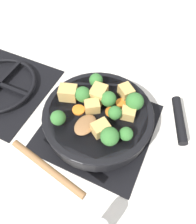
% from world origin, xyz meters
% --- Properties ---
extents(ground_plane, '(2.40, 2.40, 0.00)m').
position_xyz_m(ground_plane, '(0.00, 0.00, 0.00)').
color(ground_plane, white).
extents(front_burner_grate, '(0.31, 0.31, 0.03)m').
position_xyz_m(front_burner_grate, '(0.00, 0.00, 0.01)').
color(front_burner_grate, black).
rests_on(front_burner_grate, ground_plane).
extents(rear_burner_grate, '(0.31, 0.31, 0.03)m').
position_xyz_m(rear_burner_grate, '(0.00, 0.36, 0.01)').
color(rear_burner_grate, black).
rests_on(rear_burner_grate, ground_plane).
extents(skillet_pan, '(0.30, 0.39, 0.05)m').
position_xyz_m(skillet_pan, '(0.00, -0.00, 0.06)').
color(skillet_pan, black).
rests_on(skillet_pan, front_burner_grate).
extents(wooden_spoon, '(0.20, 0.21, 0.02)m').
position_xyz_m(wooden_spoon, '(-0.13, 0.02, 0.09)').
color(wooden_spoon, olive).
rests_on(wooden_spoon, skillet_pan).
extents(tofu_cube_center_large, '(0.03, 0.04, 0.03)m').
position_xyz_m(tofu_cube_center_large, '(0.02, -0.08, 0.09)').
color(tofu_cube_center_large, tan).
rests_on(tofu_cube_center_large, skillet_pan).
extents(tofu_cube_near_handle, '(0.05, 0.05, 0.03)m').
position_xyz_m(tofu_cube_near_handle, '(-0.00, 0.02, 0.09)').
color(tofu_cube_near_handle, tan).
rests_on(tofu_cube_near_handle, skillet_pan).
extents(tofu_cube_east_chunk, '(0.05, 0.04, 0.04)m').
position_xyz_m(tofu_cube_east_chunk, '(0.04, 0.02, 0.10)').
color(tofu_cube_east_chunk, tan).
rests_on(tofu_cube_east_chunk, skillet_pan).
extents(tofu_cube_west_chunk, '(0.05, 0.05, 0.03)m').
position_xyz_m(tofu_cube_west_chunk, '(-0.05, -0.03, 0.10)').
color(tofu_cube_west_chunk, tan).
rests_on(tofu_cube_west_chunk, skillet_pan).
extents(tofu_cube_back_piece, '(0.05, 0.06, 0.04)m').
position_xyz_m(tofu_cube_back_piece, '(0.01, 0.10, 0.10)').
color(tofu_cube_back_piece, tan).
rests_on(tofu_cube_back_piece, skillet_pan).
extents(tofu_cube_front_piece, '(0.05, 0.05, 0.03)m').
position_xyz_m(tofu_cube_front_piece, '(0.08, -0.05, 0.10)').
color(tofu_cube_front_piece, tan).
rests_on(tofu_cube_front_piece, skillet_pan).
extents(broccoli_floret_near_spoon, '(0.04, 0.04, 0.05)m').
position_xyz_m(broccoli_floret_near_spoon, '(0.02, 0.05, 0.11)').
color(broccoli_floret_near_spoon, '#709956').
rests_on(broccoli_floret_near_spoon, skillet_pan).
extents(broccoli_floret_center_top, '(0.04, 0.04, 0.04)m').
position_xyz_m(broccoli_floret_center_top, '(-0.00, -0.05, 0.10)').
color(broccoli_floret_center_top, '#709956').
rests_on(broccoli_floret_center_top, skillet_pan).
extents(broccoli_floret_east_rim, '(0.04, 0.04, 0.05)m').
position_xyz_m(broccoli_floret_east_rim, '(0.08, 0.04, 0.10)').
color(broccoli_floret_east_rim, '#709956').
rests_on(broccoli_floret_east_rim, skillet_pan).
extents(broccoli_floret_west_rim, '(0.05, 0.05, 0.05)m').
position_xyz_m(broccoli_floret_west_rim, '(0.05, -0.08, 0.11)').
color(broccoli_floret_west_rim, '#709956').
rests_on(broccoli_floret_west_rim, skillet_pan).
extents(broccoli_floret_north_edge, '(0.03, 0.03, 0.04)m').
position_xyz_m(broccoli_floret_north_edge, '(-0.04, -0.09, 0.10)').
color(broccoli_floret_north_edge, '#709956').
rests_on(broccoli_floret_north_edge, skillet_pan).
extents(broccoli_floret_south_cluster, '(0.05, 0.05, 0.05)m').
position_xyz_m(broccoli_floret_south_cluster, '(-0.07, -0.06, 0.11)').
color(broccoli_floret_south_cluster, '#709956').
rests_on(broccoli_floret_south_cluster, skillet_pan).
extents(broccoli_floret_mid_floret, '(0.04, 0.04, 0.05)m').
position_xyz_m(broccoli_floret_mid_floret, '(0.03, -0.02, 0.11)').
color(broccoli_floret_mid_floret, '#709956').
rests_on(broccoli_floret_mid_floret, skillet_pan).
extents(broccoli_floret_small_inner, '(0.04, 0.04, 0.05)m').
position_xyz_m(broccoli_floret_small_inner, '(-0.07, 0.07, 0.10)').
color(broccoli_floret_small_inner, '#709956').
rests_on(broccoli_floret_small_inner, skillet_pan).
extents(carrot_slice_orange_thin, '(0.03, 0.03, 0.01)m').
position_xyz_m(carrot_slice_orange_thin, '(0.01, -0.03, 0.08)').
color(carrot_slice_orange_thin, orange).
rests_on(carrot_slice_orange_thin, skillet_pan).
extents(carrot_slice_near_center, '(0.03, 0.03, 0.01)m').
position_xyz_m(carrot_slice_near_center, '(0.05, -0.05, 0.08)').
color(carrot_slice_near_center, orange).
rests_on(carrot_slice_near_center, skillet_pan).
extents(carrot_slice_edge_slice, '(0.03, 0.03, 0.01)m').
position_xyz_m(carrot_slice_edge_slice, '(0.03, 0.07, 0.08)').
color(carrot_slice_edge_slice, orange).
rests_on(carrot_slice_edge_slice, skillet_pan).
extents(carrot_slice_under_broccoli, '(0.03, 0.03, 0.01)m').
position_xyz_m(carrot_slice_under_broccoli, '(-0.02, 0.05, 0.08)').
color(carrot_slice_under_broccoli, orange).
rests_on(carrot_slice_under_broccoli, skillet_pan).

